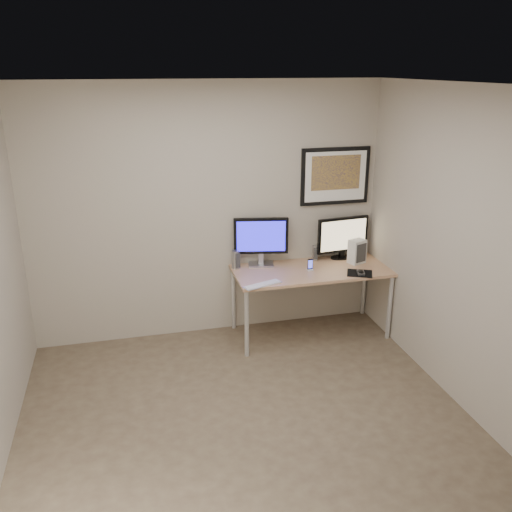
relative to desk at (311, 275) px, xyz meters
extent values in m
plane|color=#4C3D2F|center=(-1.00, -1.35, -0.66)|extent=(3.60, 3.60, 0.00)
plane|color=white|center=(-1.00, -1.35, 1.94)|extent=(3.60, 3.60, 0.00)
plane|color=gray|center=(-1.00, 0.35, 0.64)|extent=(3.60, 0.00, 3.60)
plane|color=gray|center=(0.80, -1.35, 0.64)|extent=(0.00, 3.40, 3.40)
cube|color=#B07855|center=(0.00, 0.00, 0.05)|extent=(1.60, 0.70, 0.03)
cylinder|color=silver|center=(-0.76, -0.31, -0.31)|extent=(0.04, 0.04, 0.70)
cylinder|color=silver|center=(-0.76, 0.31, -0.31)|extent=(0.04, 0.04, 0.70)
cylinder|color=silver|center=(0.76, -0.31, -0.31)|extent=(0.04, 0.04, 0.70)
cylinder|color=silver|center=(0.76, 0.31, -0.31)|extent=(0.04, 0.04, 0.70)
cube|color=black|center=(0.35, 0.33, 0.96)|extent=(0.75, 0.03, 0.60)
cube|color=silver|center=(0.35, 0.32, 0.96)|extent=(0.67, 0.00, 0.52)
cube|color=yellow|center=(0.35, 0.31, 1.00)|extent=(0.54, 0.00, 0.36)
cube|color=#A8A8AC|center=(-0.47, 0.25, 0.08)|extent=(0.29, 0.23, 0.02)
cube|color=#A8A8AC|center=(-0.47, 0.25, 0.14)|extent=(0.06, 0.05, 0.11)
cube|color=black|center=(-0.47, 0.25, 0.39)|extent=(0.56, 0.14, 0.38)
cube|color=#1611C1|center=(-0.47, 0.23, 0.39)|extent=(0.49, 0.10, 0.32)
cube|color=black|center=(0.43, 0.24, 0.08)|extent=(0.26, 0.16, 0.02)
cube|color=black|center=(0.43, 0.24, 0.11)|extent=(0.06, 0.05, 0.06)
cube|color=black|center=(0.43, 0.24, 0.33)|extent=(0.59, 0.10, 0.38)
cube|color=tan|center=(0.43, 0.22, 0.33)|extent=(0.53, 0.06, 0.33)
cylinder|color=#A8A8AC|center=(-0.75, 0.22, 0.16)|extent=(0.10, 0.10, 0.19)
cylinder|color=#A8A8AC|center=(0.14, 0.27, 0.15)|extent=(0.07, 0.07, 0.16)
cube|color=black|center=(-0.02, -0.02, 0.13)|extent=(0.06, 0.06, 0.12)
cube|color=silver|center=(-0.60, -0.29, 0.07)|extent=(0.40, 0.22, 0.01)
cube|color=black|center=(0.44, -0.23, 0.07)|extent=(0.32, 0.30, 0.00)
ellipsoid|color=black|center=(0.44, -0.24, 0.09)|extent=(0.09, 0.12, 0.04)
cube|color=silver|center=(0.53, 0.07, 0.19)|extent=(0.20, 0.17, 0.26)
camera|label=1|loc=(-1.82, -4.92, 2.06)|focal=38.00mm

